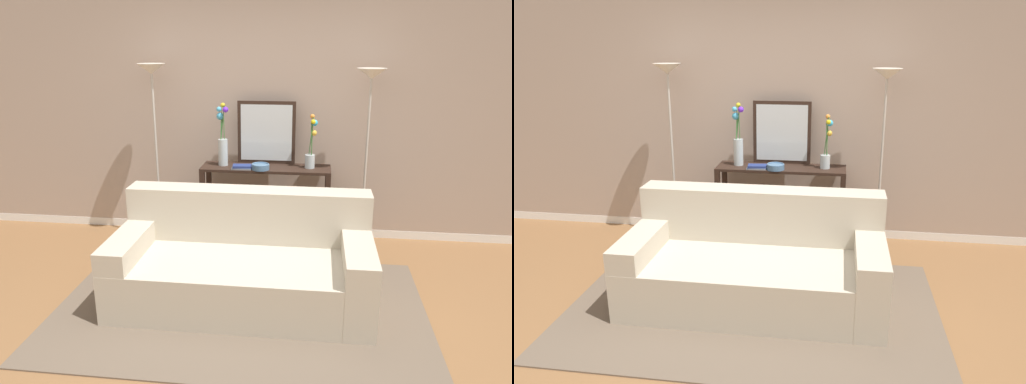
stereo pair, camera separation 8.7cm
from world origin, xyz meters
TOP-DOWN VIEW (x-y plane):
  - ground_plane at (0.00, 0.00)m, footprint 16.00×16.00m
  - back_wall at (0.00, 2.06)m, footprint 12.00×0.15m
  - area_rug at (0.04, 0.33)m, footprint 2.98×1.92m
  - couch at (0.04, 0.49)m, footprint 2.09×1.00m
  - console_table at (0.10, 1.70)m, footprint 1.32×0.37m
  - floor_lamp_left at (-1.04, 1.66)m, footprint 0.28×0.28m
  - floor_lamp_right at (1.10, 1.66)m, footprint 0.28×0.28m
  - wall_mirror at (0.09, 1.85)m, footprint 0.60×0.02m
  - vase_tall_flowers at (-0.35, 1.72)m, footprint 0.13×0.11m
  - vase_short_flowers at (0.56, 1.71)m, footprint 0.12×0.11m
  - fruit_bowl at (0.06, 1.58)m, footprint 0.18×0.18m
  - book_stack at (-0.13, 1.59)m, footprint 0.21×0.14m
  - book_row_under_console at (-0.28, 1.70)m, footprint 0.33×0.18m

SIDE VIEW (x-z plane):
  - ground_plane at x=0.00m, z-range -0.02..0.00m
  - area_rug at x=0.04m, z-range 0.00..0.01m
  - book_row_under_console at x=-0.28m, z-range -0.01..0.12m
  - couch at x=0.04m, z-range -0.13..0.75m
  - console_table at x=0.10m, z-range 0.16..1.01m
  - book_stack at x=-0.13m, z-range 0.85..0.89m
  - fruit_bowl at x=0.06m, z-range 0.85..0.91m
  - vase_short_flowers at x=0.56m, z-range 0.77..1.32m
  - vase_tall_flowers at x=-0.35m, z-range 0.77..1.41m
  - wall_mirror at x=0.09m, z-range 0.85..1.50m
  - back_wall at x=0.00m, z-range 0.00..2.83m
  - floor_lamp_right at x=1.10m, z-range 0.53..2.37m
  - floor_lamp_left at x=-1.04m, z-range 0.54..2.41m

